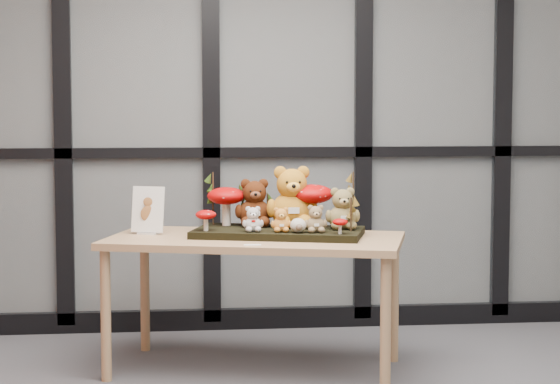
{
  "coord_description": "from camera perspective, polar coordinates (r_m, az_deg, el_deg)",
  "views": [
    {
      "loc": [
        -0.69,
        -3.45,
        1.34
      ],
      "look_at": [
        -0.16,
        1.47,
        0.9
      ],
      "focal_mm": 65.0,
      "sensor_mm": 36.0,
      "label": 1
    }
  ],
  "objects": [
    {
      "name": "bear_small_yellow",
      "position": [
        4.93,
        0.05,
        -1.5
      ],
      "size": [
        0.12,
        0.12,
        0.13
      ],
      "primitive_type": null,
      "rotation": [
        0.0,
        0.0,
        -0.28
      ],
      "color": "orange",
      "rests_on": "diorama_tray"
    },
    {
      "name": "mushroom_back_left",
      "position": [
        5.2,
        -3.04,
        -0.7
      ],
      "size": [
        0.2,
        0.2,
        0.22
      ],
      "primitive_type": null,
      "color": "#9E0505",
      "rests_on": "diorama_tray"
    },
    {
      "name": "sprig_green_far_left",
      "position": [
        5.22,
        -3.79,
        -0.38
      ],
      "size": [
        0.05,
        0.05,
        0.27
      ],
      "primitive_type": null,
      "color": "black",
      "rests_on": "diorama_tray"
    },
    {
      "name": "glass_partition",
      "position": [
        5.96,
        0.44,
        5.78
      ],
      "size": [
        4.9,
        0.06,
        2.78
      ],
      "color": "#2D383F",
      "rests_on": "floor"
    },
    {
      "name": "sprig_dry_far_right",
      "position": [
        5.08,
        4.14,
        -0.46
      ],
      "size": [
        0.05,
        0.05,
        0.29
      ],
      "primitive_type": null,
      "color": "brown",
      "rests_on": "diorama_tray"
    },
    {
      "name": "bear_beige_small",
      "position": [
        4.92,
        2.01,
        -1.43
      ],
      "size": [
        0.14,
        0.13,
        0.15
      ],
      "primitive_type": null,
      "rotation": [
        0.0,
        0.0,
        -0.28
      ],
      "color": "olive",
      "rests_on": "diorama_tray"
    },
    {
      "name": "bear_pooh_yellow",
      "position": [
        5.11,
        0.66,
        -0.09
      ],
      "size": [
        0.32,
        0.3,
        0.34
      ],
      "primitive_type": null,
      "rotation": [
        0.0,
        0.0,
        -0.28
      ],
      "color": "#C6801E",
      "rests_on": "diorama_tray"
    },
    {
      "name": "bear_tan_back",
      "position": [
        5.05,
        3.53,
        -0.8
      ],
      "size": [
        0.21,
        0.2,
        0.23
      ],
      "primitive_type": null,
      "rotation": [
        0.0,
        0.0,
        -0.28
      ],
      "color": "olive",
      "rests_on": "diorama_tray"
    },
    {
      "name": "label_card",
      "position": [
        4.73,
        -1.56,
        -3.0
      ],
      "size": [
        0.08,
        0.03,
        0.0
      ],
      "primitive_type": "cube",
      "color": "white",
      "rests_on": "display_table"
    },
    {
      "name": "sprig_green_centre",
      "position": [
        5.22,
        -0.71,
        -0.97
      ],
      "size": [
        0.05,
        0.05,
        0.16
      ],
      "primitive_type": null,
      "color": "black",
      "rests_on": "diorama_tray"
    },
    {
      "name": "plush_cream_hedgehog",
      "position": [
        4.9,
        1.03,
        -1.85
      ],
      "size": [
        0.07,
        0.07,
        0.08
      ],
      "primitive_type": null,
      "rotation": [
        0.0,
        0.0,
        -0.28
      ],
      "color": "beige",
      "rests_on": "diorama_tray"
    },
    {
      "name": "sprig_green_mid_left",
      "position": [
        5.23,
        -2.09,
        -0.7
      ],
      "size": [
        0.05,
        0.05,
        0.21
      ],
      "primitive_type": null,
      "color": "black",
      "rests_on": "diorama_tray"
    },
    {
      "name": "sprig_dry_mid_right",
      "position": [
        4.97,
        4.02,
        -1.25
      ],
      "size": [
        0.05,
        0.05,
        0.17
      ],
      "primitive_type": null,
      "color": "brown",
      "rests_on": "diorama_tray"
    },
    {
      "name": "mushroom_front_right",
      "position": [
        4.86,
        3.4,
        -1.89
      ],
      "size": [
        0.07,
        0.07,
        0.08
      ],
      "primitive_type": null,
      "color": "#9E0505",
      "rests_on": "diorama_tray"
    },
    {
      "name": "mushroom_back_right",
      "position": [
        5.13,
        1.82,
        -0.65
      ],
      "size": [
        0.21,
        0.21,
        0.24
      ],
      "primitive_type": null,
      "color": "#9E0505",
      "rests_on": "diorama_tray"
    },
    {
      "name": "mushroom_front_left",
      "position": [
        4.99,
        -4.19,
        -1.54
      ],
      "size": [
        0.1,
        0.1,
        0.11
      ],
      "primitive_type": null,
      "color": "#9E0505",
      "rests_on": "diorama_tray"
    },
    {
      "name": "room_shell",
      "position": [
        3.54,
        5.19,
        10.57
      ],
      "size": [
        5.0,
        5.0,
        5.0
      ],
      "color": "#A9A69F",
      "rests_on": "floor"
    },
    {
      "name": "sign_holder",
      "position": [
        5.16,
        -7.44,
        -1.18
      ],
      "size": [
        0.17,
        0.1,
        0.24
      ],
      "rotation": [
        0.0,
        0.0,
        -0.35
      ],
      "color": "silver",
      "rests_on": "display_table"
    },
    {
      "name": "display_table",
      "position": [
        5.03,
        -1.41,
        -3.31
      ],
      "size": [
        1.58,
        1.09,
        0.68
      ],
      "rotation": [
        0.0,
        0.0,
        -0.28
      ],
      "color": "#A17F57",
      "rests_on": "floor"
    },
    {
      "name": "diorama_tray",
      "position": [
        5.05,
        -0.09,
        -2.3
      ],
      "size": [
        0.91,
        0.63,
        0.04
      ],
      "primitive_type": "cube",
      "rotation": [
        0.0,
        0.0,
        -0.28
      ],
      "color": "black",
      "rests_on": "display_table"
    },
    {
      "name": "bear_brown_medium",
      "position": [
        5.16,
        -1.44,
        -0.46
      ],
      "size": [
        0.25,
        0.23,
        0.27
      ],
      "primitive_type": null,
      "rotation": [
        0.0,
        0.0,
        -0.28
      ],
      "color": "#441C0A",
      "rests_on": "diorama_tray"
    },
    {
      "name": "bear_white_bow",
      "position": [
        4.94,
        -1.53,
        -1.45
      ],
      "size": [
        0.13,
        0.12,
        0.14
      ],
      "primitive_type": null,
      "rotation": [
        0.0,
        0.0,
        -0.28
      ],
      "color": "beige",
      "rests_on": "diorama_tray"
    }
  ]
}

